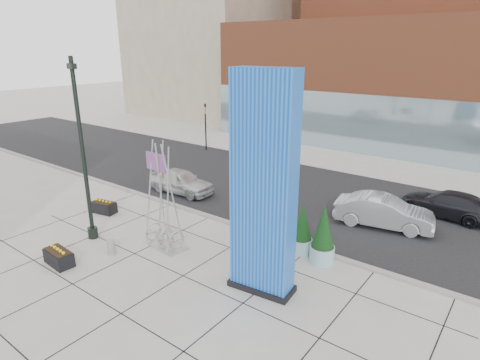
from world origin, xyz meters
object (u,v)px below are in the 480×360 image
Objects in this scene: car_white_west at (181,181)px; overhead_street_sign at (258,159)px; blue_pylon at (264,191)px; concrete_bollard at (111,247)px; lamp_post at (85,169)px; public_art_sculpture at (164,220)px; car_silver_mid at (384,212)px.

overhead_street_sign is at bearing -110.32° from car_white_west.
car_white_west is (-7.35, 2.28, -3.20)m from overhead_street_sign.
blue_pylon is 4.25m from overhead_street_sign.
blue_pylon is at bearing 14.71° from concrete_bollard.
lamp_post is at bearing -163.82° from overhead_street_sign.
blue_pylon is 8.97m from lamp_post.
lamp_post is 1.70× the size of public_art_sculpture.
lamp_post reaches higher than blue_pylon.
blue_pylon reaches higher than car_white_west.
concrete_bollard is 0.14× the size of car_silver_mid.
blue_pylon is at bearing 5.95° from public_art_sculpture.
blue_pylon is at bearing 156.61° from car_silver_mid.
car_silver_mid is (7.28, 8.13, -0.50)m from public_art_sculpture.
public_art_sculpture is at bearing 24.23° from lamp_post.
lamp_post is 4.27m from public_art_sculpture.
blue_pylon is 1.77× the size of overhead_street_sign.
car_white_west is 0.91× the size of car_silver_mid.
car_silver_mid is at bearing 27.54° from overhead_street_sign.
car_silver_mid reaches higher than car_white_west.
lamp_post is at bearing -148.01° from public_art_sculpture.
lamp_post is 1.74× the size of car_silver_mid.
blue_pylon is 6.08m from public_art_sculpture.
public_art_sculpture reaches higher than overhead_street_sign.
lamp_post is 12.50× the size of concrete_bollard.
car_silver_mid is at bearing 71.54° from blue_pylon.
overhead_street_sign is (4.25, 5.18, 3.61)m from concrete_bollard.
concrete_bollard is 7.61m from overhead_street_sign.
public_art_sculpture is at bearing -152.96° from overhead_street_sign.
lamp_post reaches higher than overhead_street_sign.
public_art_sculpture is at bearing -144.13° from car_white_west.
public_art_sculpture reaches higher than car_white_west.
car_white_west is at bearing 136.70° from public_art_sculpture.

